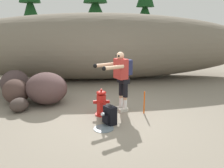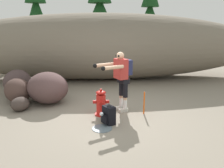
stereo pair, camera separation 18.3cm
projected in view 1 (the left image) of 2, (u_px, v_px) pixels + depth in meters
ground_plane at (109, 116)px, 6.03m from camera, size 56.00×56.00×0.04m
dirt_embankment at (100, 46)px, 9.86m from camera, size 13.95×3.20×2.77m
fire_hydrant at (101, 103)px, 5.98m from camera, size 0.42×0.37×0.70m
hydrant_water_jet at (103, 118)px, 5.46m from camera, size 0.46×0.91×0.41m
utility_worker at (121, 74)px, 6.12m from camera, size 1.04×0.79×1.61m
spare_backpack at (110, 115)px, 5.47m from camera, size 0.36×0.36×0.47m
boulder_large at (47, 88)px, 6.87m from camera, size 1.70×1.77×0.93m
boulder_mid at (15, 83)px, 7.67m from camera, size 1.04×1.14×0.84m
boulder_small at (16, 91)px, 6.87m from camera, size 1.16×1.23×0.74m
boulder_outlier at (19, 105)px, 6.26m from camera, size 0.59×0.65×0.37m
pine_tree_far_left at (31, 10)px, 15.91m from camera, size 2.21×2.21×6.45m
pine_tree_left at (95, 9)px, 13.94m from camera, size 2.22×2.22×5.53m
pine_tree_center at (145, 12)px, 15.86m from camera, size 1.89×1.89×5.40m
survey_stake at (144, 103)px, 6.11m from camera, size 0.04×0.04×0.60m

